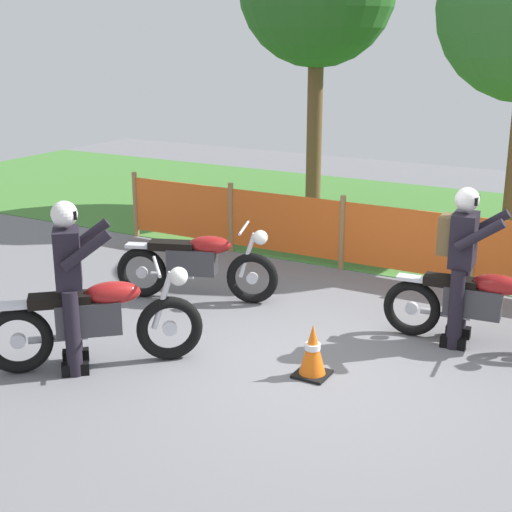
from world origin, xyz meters
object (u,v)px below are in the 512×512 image
object	(u,v)px
motorcycle_third	(479,305)
rider_third	(461,257)
motorcycle_trailing	(96,320)
motorcycle_lead	(197,264)
rider_trailing	(71,280)
traffic_cone	(313,351)

from	to	relation	value
motorcycle_third	rider_third	distance (m)	0.54
motorcycle_trailing	rider_third	size ratio (longest dim) A/B	0.99
motorcycle_lead	rider_trailing	size ratio (longest dim) A/B	1.15
motorcycle_trailing	motorcycle_third	distance (m)	3.93
motorcycle_third	traffic_cone	bearing A→B (deg)	-133.71
motorcycle_trailing	traffic_cone	distance (m)	2.14
motorcycle_trailing	traffic_cone	bearing A→B (deg)	-18.69
traffic_cone	motorcycle_trailing	bearing A→B (deg)	-156.89
rider_trailing	rider_third	bearing A→B (deg)	-3.36
rider_trailing	traffic_cone	size ratio (longest dim) A/B	3.19
motorcycle_lead	rider_trailing	xyz separation A→B (m)	(0.03, -2.20, 0.45)
motorcycle_third	motorcycle_lead	bearing A→B (deg)	179.68
motorcycle_third	traffic_cone	size ratio (longest dim) A/B	3.76
rider_third	traffic_cone	world-z (taller)	rider_third
motorcycle_lead	motorcycle_trailing	size ratio (longest dim) A/B	1.17
traffic_cone	rider_third	bearing A→B (deg)	56.33
motorcycle_third	rider_third	world-z (taller)	rider_third
rider_third	rider_trailing	bearing A→B (deg)	-146.60
motorcycle_third	rider_trailing	bearing A→B (deg)	-148.23
rider_third	traffic_cone	xyz separation A→B (m)	(-0.99, -1.48, -0.69)
rider_trailing	motorcycle_third	bearing A→B (deg)	-4.99
rider_trailing	traffic_cone	xyz separation A→B (m)	(2.11, 0.97, -0.66)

